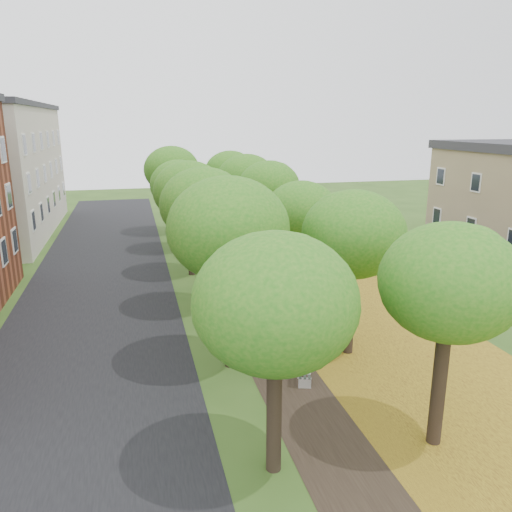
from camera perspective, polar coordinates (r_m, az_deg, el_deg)
ground at (r=15.11m, az=10.67°, el=-21.51°), size 120.00×120.00×0.00m
street_asphalt at (r=27.49m, az=-17.63°, el=-4.61°), size 8.00×70.00×0.01m
footpath at (r=27.94m, az=-2.10°, el=-3.56°), size 3.20×70.00×0.01m
leaf_verge at (r=29.31m, az=7.52°, el=-2.77°), size 7.50×70.00×0.01m
parking_lot at (r=34.08m, az=20.33°, el=-1.06°), size 9.00×16.00×0.01m
tree_row_west at (r=26.42m, az=-6.90°, el=6.11°), size 4.05×34.05×6.61m
tree_row_east at (r=27.42m, az=3.16°, el=6.52°), size 4.05×34.05×6.61m
bench at (r=18.42m, az=5.33°, el=-12.63°), size 0.90×1.66×0.75m
car_silver at (r=28.08m, az=25.05°, el=-3.33°), size 4.65×2.59×1.50m
car_red at (r=31.46m, az=18.04°, el=-0.88°), size 4.34×2.58×1.35m
car_grey at (r=33.89m, az=15.45°, el=0.54°), size 5.32×2.80×1.47m
car_white at (r=34.07m, az=15.29°, el=0.50°), size 5.07×3.00×1.32m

